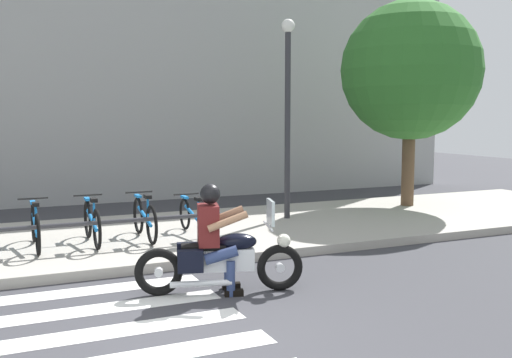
# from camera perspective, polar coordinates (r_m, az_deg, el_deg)

# --- Properties ---
(ground_plane) EXTENTS (48.00, 48.00, 0.00)m
(ground_plane) POSITION_cam_1_polar(r_m,az_deg,el_deg) (5.99, -7.61, -16.28)
(ground_plane) COLOR #38383D
(sidewalk) EXTENTS (24.00, 4.40, 0.15)m
(sidewalk) POSITION_cam_1_polar(r_m,az_deg,el_deg) (10.77, -15.45, -5.91)
(sidewalk) COLOR #A8A399
(sidewalk) RESTS_ON ground
(crosswalk_stripe_2) EXTENTS (2.80, 0.40, 0.01)m
(crosswalk_stripe_2) POSITION_cam_1_polar(r_m,az_deg,el_deg) (5.90, -11.64, -16.69)
(crosswalk_stripe_2) COLOR white
(crosswalk_stripe_2) RESTS_ON ground
(crosswalk_stripe_3) EXTENTS (2.80, 0.40, 0.01)m
(crosswalk_stripe_3) POSITION_cam_1_polar(r_m,az_deg,el_deg) (6.63, -13.19, -14.11)
(crosswalk_stripe_3) COLOR white
(crosswalk_stripe_3) RESTS_ON ground
(crosswalk_stripe_4) EXTENTS (2.80, 0.40, 0.01)m
(crosswalk_stripe_4) POSITION_cam_1_polar(r_m,az_deg,el_deg) (7.37, -14.41, -12.04)
(crosswalk_stripe_4) COLOR white
(crosswalk_stripe_4) RESTS_ON ground
(crosswalk_stripe_5) EXTENTS (2.80, 0.40, 0.01)m
(crosswalk_stripe_5) POSITION_cam_1_polar(r_m,az_deg,el_deg) (8.13, -15.39, -10.35)
(crosswalk_stripe_5) COLOR white
(crosswalk_stripe_5) RESTS_ON ground
(motorcycle) EXTENTS (2.13, 0.89, 1.20)m
(motorcycle) POSITION_cam_1_polar(r_m,az_deg,el_deg) (7.64, -3.42, -7.72)
(motorcycle) COLOR black
(motorcycle) RESTS_ON ground
(rider) EXTENTS (0.72, 0.65, 1.43)m
(rider) POSITION_cam_1_polar(r_m,az_deg,el_deg) (7.56, -4.04, -5.06)
(rider) COLOR #591919
(rider) RESTS_ON ground
(bicycle_1) EXTENTS (0.48, 1.72, 0.79)m
(bicycle_1) POSITION_cam_1_polar(r_m,az_deg,el_deg) (10.10, -20.62, -4.37)
(bicycle_1) COLOR black
(bicycle_1) RESTS_ON sidewalk
(bicycle_2) EXTENTS (0.48, 1.68, 0.80)m
(bicycle_2) POSITION_cam_1_polar(r_m,az_deg,el_deg) (10.19, -15.62, -4.09)
(bicycle_2) COLOR black
(bicycle_2) RESTS_ON sidewalk
(bicycle_3) EXTENTS (0.48, 1.67, 0.80)m
(bicycle_3) POSITION_cam_1_polar(r_m,az_deg,el_deg) (10.35, -10.76, -3.80)
(bicycle_3) COLOR black
(bicycle_3) RESTS_ON sidewalk
(bicycle_4) EXTENTS (0.48, 1.67, 0.72)m
(bicycle_4) POSITION_cam_1_polar(r_m,az_deg,el_deg) (10.60, -6.08, -3.68)
(bicycle_4) COLOR black
(bicycle_4) RESTS_ON sidewalk
(bike_rack) EXTENTS (4.15, 0.07, 0.49)m
(bike_rack) POSITION_cam_1_polar(r_m,az_deg,el_deg) (9.64, -15.14, -4.31)
(bike_rack) COLOR #333338
(bike_rack) RESTS_ON sidewalk
(street_lamp) EXTENTS (0.28, 0.28, 4.24)m
(street_lamp) POSITION_cam_1_polar(r_m,az_deg,el_deg) (12.18, 3.09, 7.51)
(street_lamp) COLOR #2D2D33
(street_lamp) RESTS_ON ground
(tree_near_rack) EXTENTS (3.27, 3.27, 4.98)m
(tree_near_rack) POSITION_cam_1_polar(r_m,az_deg,el_deg) (14.44, 14.79, 10.12)
(tree_near_rack) COLOR brown
(tree_near_rack) RESTS_ON ground
(building_backdrop) EXTENTS (24.00, 1.20, 8.64)m
(building_backdrop) POSITION_cam_1_polar(r_m,az_deg,el_deg) (16.33, -19.03, 12.97)
(building_backdrop) COLOR #A2A2A2
(building_backdrop) RESTS_ON ground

